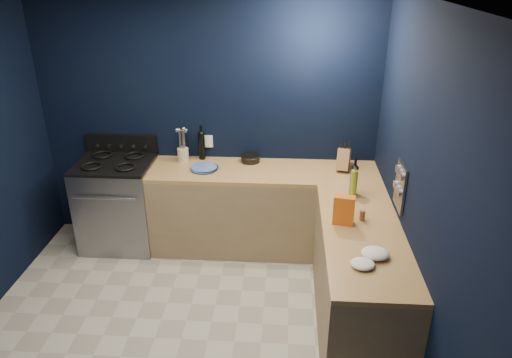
# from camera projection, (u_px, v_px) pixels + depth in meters

# --- Properties ---
(floor) EXTENTS (3.50, 3.50, 0.02)m
(floor) POSITION_uv_depth(u_px,v_px,m) (181.00, 340.00, 3.91)
(floor) COLOR #AAA695
(floor) RESTS_ON ground
(ceiling) EXTENTS (3.50, 3.50, 0.02)m
(ceiling) POSITION_uv_depth(u_px,v_px,m) (152.00, 0.00, 2.81)
(ceiling) COLOR silver
(ceiling) RESTS_ON ground
(wall_back) EXTENTS (3.50, 0.02, 2.60)m
(wall_back) POSITION_uv_depth(u_px,v_px,m) (208.00, 121.00, 4.95)
(wall_back) COLOR black
(wall_back) RESTS_ON ground
(wall_right) EXTENTS (0.02, 3.50, 2.60)m
(wall_right) POSITION_uv_depth(u_px,v_px,m) (423.00, 206.00, 3.26)
(wall_right) COLOR black
(wall_right) RESTS_ON ground
(cab_back) EXTENTS (2.30, 0.63, 0.86)m
(cab_back) POSITION_uv_depth(u_px,v_px,m) (263.00, 211.00, 4.99)
(cab_back) COLOR #8E7552
(cab_back) RESTS_ON floor
(top_back) EXTENTS (2.30, 0.63, 0.04)m
(top_back) POSITION_uv_depth(u_px,v_px,m) (264.00, 172.00, 4.80)
(top_back) COLOR brown
(top_back) RESTS_ON cab_back
(cab_right) EXTENTS (0.63, 1.67, 0.86)m
(cab_right) POSITION_uv_depth(u_px,v_px,m) (358.00, 282.00, 3.90)
(cab_right) COLOR #8E7552
(cab_right) RESTS_ON floor
(top_right) EXTENTS (0.63, 1.67, 0.04)m
(top_right) POSITION_uv_depth(u_px,v_px,m) (363.00, 235.00, 3.71)
(top_right) COLOR brown
(top_right) RESTS_ON cab_right
(gas_range) EXTENTS (0.76, 0.66, 0.92)m
(gas_range) POSITION_uv_depth(u_px,v_px,m) (119.00, 205.00, 5.05)
(gas_range) COLOR gray
(gas_range) RESTS_ON floor
(oven_door) EXTENTS (0.59, 0.02, 0.42)m
(oven_door) POSITION_uv_depth(u_px,v_px,m) (109.00, 220.00, 4.77)
(oven_door) COLOR black
(oven_door) RESTS_ON gas_range
(cooktop) EXTENTS (0.76, 0.66, 0.03)m
(cooktop) POSITION_uv_depth(u_px,v_px,m) (114.00, 163.00, 4.85)
(cooktop) COLOR black
(cooktop) RESTS_ON gas_range
(backguard) EXTENTS (0.76, 0.06, 0.20)m
(backguard) POSITION_uv_depth(u_px,v_px,m) (122.00, 143.00, 5.08)
(backguard) COLOR black
(backguard) RESTS_ON gas_range
(spice_panel) EXTENTS (0.02, 0.28, 0.38)m
(spice_panel) POSITION_uv_depth(u_px,v_px,m) (400.00, 186.00, 3.81)
(spice_panel) COLOR gray
(spice_panel) RESTS_ON wall_right
(wall_outlet) EXTENTS (0.09, 0.02, 0.13)m
(wall_outlet) POSITION_uv_depth(u_px,v_px,m) (209.00, 141.00, 5.03)
(wall_outlet) COLOR white
(wall_outlet) RESTS_ON wall_back
(plate_stack) EXTENTS (0.34, 0.34, 0.03)m
(plate_stack) POSITION_uv_depth(u_px,v_px,m) (204.00, 168.00, 4.79)
(plate_stack) COLOR #3364AF
(plate_stack) RESTS_ON top_back
(ramekin) EXTENTS (0.10, 0.10, 0.03)m
(ramekin) POSITION_uv_depth(u_px,v_px,m) (184.00, 160.00, 4.99)
(ramekin) COLOR white
(ramekin) RESTS_ON top_back
(utensil_crock) EXTENTS (0.14, 0.14, 0.14)m
(utensil_crock) POSITION_uv_depth(u_px,v_px,m) (183.00, 155.00, 4.97)
(utensil_crock) COLOR beige
(utensil_crock) RESTS_ON top_back
(wine_bottle_back) EXTENTS (0.09, 0.09, 0.29)m
(wine_bottle_back) POSITION_uv_depth(u_px,v_px,m) (202.00, 146.00, 5.00)
(wine_bottle_back) COLOR black
(wine_bottle_back) RESTS_ON top_back
(lemon_basket) EXTENTS (0.25, 0.25, 0.07)m
(lemon_basket) POSITION_uv_depth(u_px,v_px,m) (251.00, 158.00, 4.97)
(lemon_basket) COLOR black
(lemon_basket) RESTS_ON top_back
(knife_block) EXTENTS (0.17, 0.28, 0.27)m
(knife_block) POSITION_uv_depth(u_px,v_px,m) (344.00, 159.00, 4.77)
(knife_block) COLOR brown
(knife_block) RESTS_ON top_back
(wine_bottle_right) EXTENTS (0.07, 0.07, 0.27)m
(wine_bottle_right) POSITION_uv_depth(u_px,v_px,m) (354.00, 181.00, 4.24)
(wine_bottle_right) COLOR black
(wine_bottle_right) RESTS_ON top_right
(oil_bottle) EXTENTS (0.08, 0.08, 0.26)m
(oil_bottle) POSITION_uv_depth(u_px,v_px,m) (354.00, 184.00, 4.19)
(oil_bottle) COLOR olive
(oil_bottle) RESTS_ON top_right
(spice_jar_near) EXTENTS (0.05, 0.05, 0.09)m
(spice_jar_near) POSITION_uv_depth(u_px,v_px,m) (348.00, 208.00, 3.97)
(spice_jar_near) COLOR olive
(spice_jar_near) RESTS_ON top_right
(spice_jar_far) EXTENTS (0.05, 0.05, 0.09)m
(spice_jar_far) POSITION_uv_depth(u_px,v_px,m) (362.00, 215.00, 3.86)
(spice_jar_far) COLOR olive
(spice_jar_far) RESTS_ON top_right
(crouton_bag) EXTENTS (0.18, 0.11, 0.24)m
(crouton_bag) POSITION_uv_depth(u_px,v_px,m) (344.00, 210.00, 3.77)
(crouton_bag) COLOR red
(crouton_bag) RESTS_ON top_right
(towel_front) EXTENTS (0.25, 0.23, 0.07)m
(towel_front) POSITION_uv_depth(u_px,v_px,m) (375.00, 253.00, 3.38)
(towel_front) COLOR white
(towel_front) RESTS_ON top_right
(towel_end) EXTENTS (0.19, 0.18, 0.05)m
(towel_end) POSITION_uv_depth(u_px,v_px,m) (363.00, 264.00, 3.28)
(towel_end) COLOR white
(towel_end) RESTS_ON top_right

